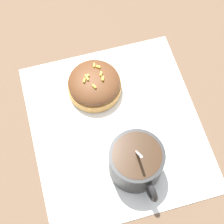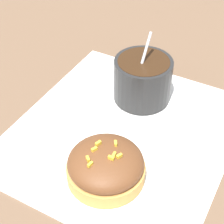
% 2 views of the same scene
% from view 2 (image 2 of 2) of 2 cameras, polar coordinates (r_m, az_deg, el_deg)
% --- Properties ---
extents(ground_plane, '(3.00, 3.00, 0.00)m').
position_cam_2_polar(ground_plane, '(0.51, 1.69, -3.13)').
color(ground_plane, brown).
extents(paper_napkin, '(0.32, 0.30, 0.00)m').
position_cam_2_polar(paper_napkin, '(0.51, 1.70, -3.01)').
color(paper_napkin, white).
rests_on(paper_napkin, ground_plane).
extents(coffee_cup, '(0.11, 0.08, 0.10)m').
position_cam_2_polar(coffee_cup, '(0.54, 4.74, 5.26)').
color(coffee_cup, black).
rests_on(coffee_cup, paper_napkin).
extents(frosted_pastry, '(0.09, 0.09, 0.05)m').
position_cam_2_polar(frosted_pastry, '(0.44, -0.96, -8.18)').
color(frosted_pastry, '#D19347').
rests_on(frosted_pastry, paper_napkin).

